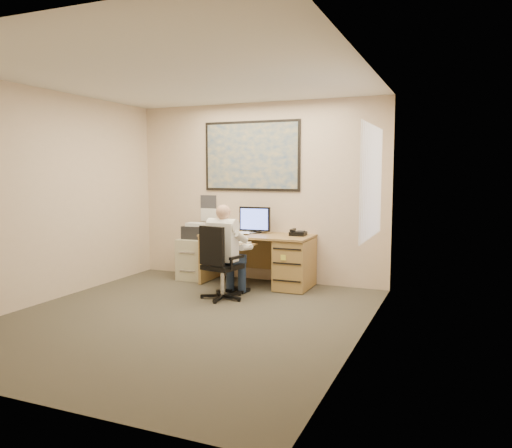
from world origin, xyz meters
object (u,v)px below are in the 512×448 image
at_px(filing_cabinet, 196,255).
at_px(person, 223,252).
at_px(desk, 279,256).
at_px(office_chair, 222,278).

relative_size(filing_cabinet, person, 0.71).
xyz_separation_m(desk, office_chair, (-0.44, -0.98, -0.16)).
distance_m(desk, filing_cabinet, 1.39).
xyz_separation_m(filing_cabinet, office_chair, (0.95, -1.02, -0.09)).
height_order(filing_cabinet, person, person).
xyz_separation_m(desk, filing_cabinet, (-1.39, 0.04, -0.07)).
relative_size(desk, filing_cabinet, 1.83).
distance_m(filing_cabinet, person, 1.35).
bearing_deg(desk, filing_cabinet, 178.51).
relative_size(desk, person, 1.29).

